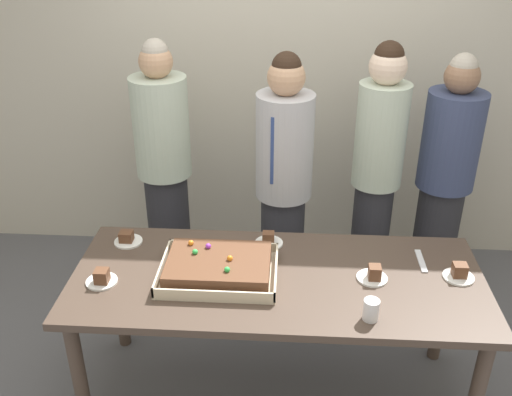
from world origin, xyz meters
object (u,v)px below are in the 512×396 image
object	(u,v)px
plated_slice_near_left	(102,278)
plated_slice_center_front	(459,273)
drink_cup_nearest	(371,310)
person_green_shirt_behind	(376,173)
plated_slice_far_left	(373,275)
person_striped_tie_right	(284,186)
party_table	(277,291)
cake_server_utensil	(421,261)
plated_slice_far_right	(127,239)
person_far_right_suit	(444,180)
plated_slice_near_right	(269,240)
person_serving_front	(165,169)
sheet_cake	(219,267)

from	to	relation	value
plated_slice_near_left	plated_slice_center_front	world-z (taller)	same
drink_cup_nearest	person_green_shirt_behind	xyz separation A→B (m)	(0.16, 1.21, 0.09)
plated_slice_far_left	person_striped_tie_right	world-z (taller)	person_striped_tie_right
party_table	person_striped_tie_right	xyz separation A→B (m)	(0.01, 0.78, 0.19)
person_green_shirt_behind	person_striped_tie_right	bearing A→B (deg)	-33.70
cake_server_utensil	person_striped_tie_right	world-z (taller)	person_striped_tie_right
party_table	plated_slice_far_left	world-z (taller)	plated_slice_far_left
plated_slice_far_left	plated_slice_center_front	size ratio (longest dim) A/B	1.00
plated_slice_far_right	cake_server_utensil	world-z (taller)	plated_slice_far_right
drink_cup_nearest	person_far_right_suit	world-z (taller)	person_far_right_suit
person_green_shirt_behind	person_far_right_suit	world-z (taller)	person_green_shirt_behind
plated_slice_center_front	person_green_shirt_behind	bearing A→B (deg)	108.98
plated_slice_near_right	cake_server_utensil	xyz separation A→B (m)	(0.78, -0.12, -0.02)
plated_slice_near_right	drink_cup_nearest	xyz separation A→B (m)	(0.47, -0.59, 0.03)
plated_slice_near_right	plated_slice_near_left	bearing A→B (deg)	-152.68
person_serving_front	plated_slice_far_right	bearing A→B (deg)	-30.19
sheet_cake	drink_cup_nearest	size ratio (longest dim) A/B	5.68
party_table	plated_slice_far_left	xyz separation A→B (m)	(0.46, 0.01, 0.11)
plated_slice_near_left	plated_slice_far_left	xyz separation A→B (m)	(1.30, 0.11, -0.00)
plated_slice_near_left	plated_slice_far_right	distance (m)	0.37
plated_slice_near_right	person_serving_front	world-z (taller)	person_serving_front
plated_slice_near_right	plated_slice_far_right	xyz separation A→B (m)	(-0.75, -0.04, 0.00)
plated_slice_far_left	person_far_right_suit	world-z (taller)	person_far_right_suit
plated_slice_far_left	plated_slice_center_front	distance (m)	0.42
party_table	drink_cup_nearest	bearing A→B (deg)	-35.12
cake_server_utensil	plated_slice_near_right	bearing A→B (deg)	171.00
party_table	plated_slice_far_left	size ratio (longest dim) A/B	13.43
person_striped_tie_right	drink_cup_nearest	bearing A→B (deg)	41.13
plated_slice_center_front	person_far_right_suit	distance (m)	0.95
sheet_cake	person_far_right_suit	bearing A→B (deg)	37.39
party_table	drink_cup_nearest	xyz separation A→B (m)	(0.41, -0.29, 0.14)
cake_server_utensil	person_green_shirt_behind	xyz separation A→B (m)	(-0.15, 0.74, 0.14)
person_serving_front	plated_slice_center_front	bearing A→B (deg)	34.99
cake_server_utensil	person_serving_front	xyz separation A→B (m)	(-1.47, 0.80, 0.10)
party_table	plated_slice_near_right	world-z (taller)	plated_slice_near_right
sheet_cake	person_striped_tie_right	size ratio (longest dim) A/B	0.34
plated_slice_far_left	cake_server_utensil	world-z (taller)	plated_slice_far_left
sheet_cake	person_far_right_suit	size ratio (longest dim) A/B	0.35
drink_cup_nearest	person_serving_front	xyz separation A→B (m)	(-1.16, 1.26, 0.06)
sheet_cake	plated_slice_far_left	world-z (taller)	sheet_cake
person_striped_tie_right	person_far_right_suit	bearing A→B (deg)	122.00
plated_slice_far_left	person_green_shirt_behind	distance (m)	0.93
plated_slice_near_right	person_striped_tie_right	distance (m)	0.50
drink_cup_nearest	person_striped_tie_right	xyz separation A→B (m)	(-0.40, 1.08, 0.05)
sheet_cake	drink_cup_nearest	xyz separation A→B (m)	(0.70, -0.28, 0.00)
plated_slice_center_front	person_green_shirt_behind	world-z (taller)	person_green_shirt_behind
plated_slice_near_right	drink_cup_nearest	world-z (taller)	drink_cup_nearest
sheet_cake	plated_slice_far_left	size ratio (longest dim) A/B	3.78
plated_slice_near_right	person_striped_tie_right	world-z (taller)	person_striped_tie_right
cake_server_utensil	person_green_shirt_behind	size ratio (longest dim) A/B	0.12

